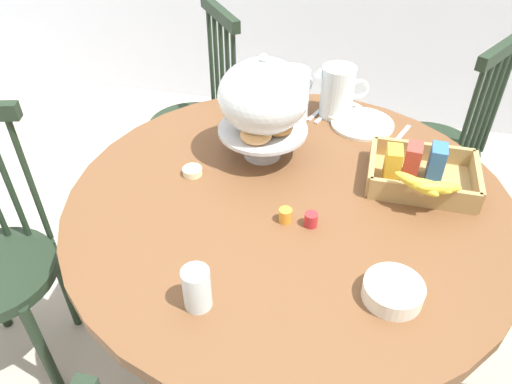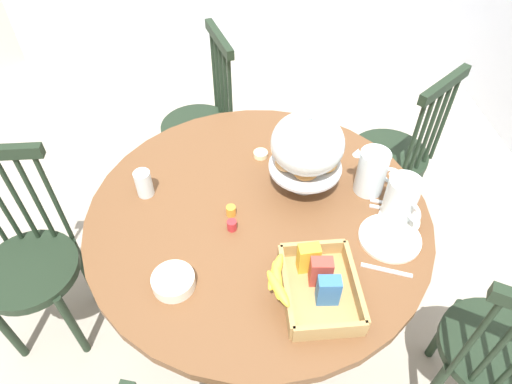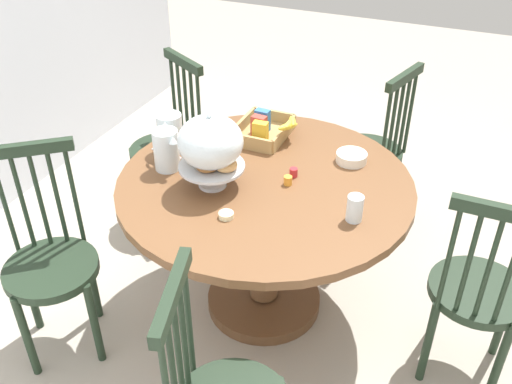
# 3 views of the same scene
# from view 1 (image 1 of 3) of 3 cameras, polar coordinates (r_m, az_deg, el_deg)

# --- Properties ---
(ground_plane) EXTENTS (10.00, 10.00, 0.00)m
(ground_plane) POSITION_cam_1_polar(r_m,az_deg,el_deg) (2.01, -1.04, -16.08)
(ground_plane) COLOR #A89E8E
(dining_table) EXTENTS (1.29, 1.29, 0.74)m
(dining_table) POSITION_cam_1_polar(r_m,az_deg,el_deg) (1.56, 3.58, -6.13)
(dining_table) COLOR brown
(dining_table) RESTS_ON ground_plane
(windsor_chair_facing_door) EXTENTS (0.45, 0.45, 0.97)m
(windsor_chair_facing_door) POSITION_cam_1_polar(r_m,az_deg,el_deg) (2.26, 20.10, 4.47)
(windsor_chair_facing_door) COLOR #1E2D1E
(windsor_chair_facing_door) RESTS_ON ground_plane
(windsor_chair_far_side) EXTENTS (0.47, 0.47, 0.97)m
(windsor_chair_far_side) POSITION_cam_1_polar(r_m,az_deg,el_deg) (2.32, -6.80, 7.67)
(windsor_chair_far_side) COLOR #1E2D1E
(windsor_chair_far_side) RESTS_ON ground_plane
(pastry_stand_with_dome) EXTENTS (0.28, 0.28, 0.34)m
(pastry_stand_with_dome) POSITION_cam_1_polar(r_m,az_deg,el_deg) (1.50, 0.84, 10.54)
(pastry_stand_with_dome) COLOR silver
(pastry_stand_with_dome) RESTS_ON dining_table
(orange_juice_pitcher) EXTENTS (0.11, 0.18, 0.19)m
(orange_juice_pitcher) POSITION_cam_1_polar(r_m,az_deg,el_deg) (1.76, 4.26, 10.87)
(orange_juice_pitcher) COLOR silver
(orange_juice_pitcher) RESTS_ON dining_table
(milk_pitcher) EXTENTS (0.20, 0.12, 0.18)m
(milk_pitcher) POSITION_cam_1_polar(r_m,az_deg,el_deg) (1.80, 9.37, 11.14)
(milk_pitcher) COLOR silver
(milk_pitcher) RESTS_ON dining_table
(cereal_basket) EXTENTS (0.32, 0.30, 0.12)m
(cereal_basket) POSITION_cam_1_polar(r_m,az_deg,el_deg) (1.52, 18.43, 2.06)
(cereal_basket) COLOR tan
(cereal_basket) RESTS_ON dining_table
(china_plate_large) EXTENTS (0.22, 0.22, 0.01)m
(china_plate_large) POSITION_cam_1_polar(r_m,az_deg,el_deg) (1.79, 12.16, 7.72)
(china_plate_large) COLOR white
(china_plate_large) RESTS_ON dining_table
(china_plate_small) EXTENTS (0.15, 0.15, 0.01)m
(china_plate_small) POSITION_cam_1_polar(r_m,az_deg,el_deg) (1.83, 10.07, 9.19)
(china_plate_small) COLOR white
(china_plate_small) RESTS_ON china_plate_large
(cereal_bowl) EXTENTS (0.14, 0.14, 0.04)m
(cereal_bowl) POSITION_cam_1_polar(r_m,az_deg,el_deg) (1.19, 15.55, -10.98)
(cereal_bowl) COLOR white
(cereal_bowl) RESTS_ON dining_table
(drinking_glass) EXTENTS (0.06, 0.06, 0.11)m
(drinking_glass) POSITION_cam_1_polar(r_m,az_deg,el_deg) (1.12, -6.85, -11.00)
(drinking_glass) COLOR silver
(drinking_glass) RESTS_ON dining_table
(butter_dish) EXTENTS (0.06, 0.06, 0.02)m
(butter_dish) POSITION_cam_1_polar(r_m,az_deg,el_deg) (1.52, -7.36, 2.40)
(butter_dish) COLOR beige
(butter_dish) RESTS_ON dining_table
(jam_jar_strawberry) EXTENTS (0.04, 0.04, 0.04)m
(jam_jar_strawberry) POSITION_cam_1_polar(r_m,az_deg,el_deg) (1.33, 6.37, -3.18)
(jam_jar_strawberry) COLOR #B7282D
(jam_jar_strawberry) RESTS_ON dining_table
(jam_jar_apricot) EXTENTS (0.04, 0.04, 0.04)m
(jam_jar_apricot) POSITION_cam_1_polar(r_m,az_deg,el_deg) (1.34, 3.42, -2.71)
(jam_jar_apricot) COLOR orange
(jam_jar_apricot) RESTS_ON dining_table
(table_knife) EXTENTS (0.07, 0.16, 0.01)m
(table_knife) POSITION_cam_1_polar(r_m,az_deg,el_deg) (1.84, 8.19, 9.02)
(table_knife) COLOR silver
(table_knife) RESTS_ON dining_table
(dinner_fork) EXTENTS (0.07, 0.16, 0.01)m
(dinner_fork) POSITION_cam_1_polar(r_m,az_deg,el_deg) (1.85, 7.36, 9.31)
(dinner_fork) COLOR silver
(dinner_fork) RESTS_ON dining_table
(soup_spoon) EXTENTS (0.07, 0.16, 0.01)m
(soup_spoon) POSITION_cam_1_polar(r_m,az_deg,el_deg) (1.75, 16.28, 6.15)
(soup_spoon) COLOR silver
(soup_spoon) RESTS_ON dining_table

